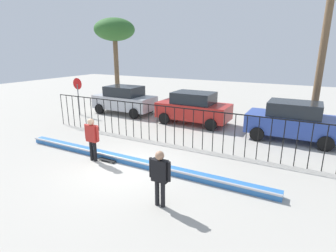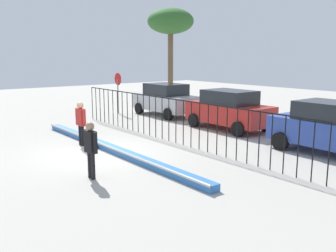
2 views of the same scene
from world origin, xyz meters
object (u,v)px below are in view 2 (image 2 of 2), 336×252
object	(u,v)px
stop_sign	(118,87)
palm_tree_short	(171,23)
skateboarder	(81,119)
camera_operator	(91,145)
parked_car_silver	(166,99)
skateboard	(92,146)
parked_car_red	(229,109)
parked_car_blue	(332,128)

from	to	relation	value
stop_sign	palm_tree_short	bearing A→B (deg)	88.47
palm_tree_short	skateboarder	bearing A→B (deg)	-56.33
camera_operator	parked_car_silver	world-z (taller)	parked_car_silver
skateboarder	camera_operator	distance (m)	4.26
skateboard	parked_car_red	bearing A→B (deg)	76.34
parked_car_blue	stop_sign	bearing A→B (deg)	-178.12
parked_car_silver	parked_car_red	bearing A→B (deg)	1.49
stop_sign	parked_car_silver	bearing A→B (deg)	36.84
camera_operator	parked_car_silver	bearing A→B (deg)	-36.11
skateboarder	skateboard	xyz separation A→B (m)	(0.54, 0.17, -0.99)
parked_car_silver	stop_sign	distance (m)	3.12
skateboarder	parked_car_silver	distance (m)	8.31
skateboarder	parked_car_blue	xyz separation A→B (m)	(6.76, 6.59, -0.08)
camera_operator	parked_car_red	world-z (taller)	parked_car_red
stop_sign	palm_tree_short	distance (m)	5.70
parked_car_red	stop_sign	xyz separation A→B (m)	(-7.72, -1.64, 0.64)
camera_operator	stop_sign	xyz separation A→B (m)	(-10.40, 6.99, 0.61)
skateboarder	skateboard	size ratio (longest dim) A/B	2.18
camera_operator	palm_tree_short	size ratio (longest dim) A/B	0.25
parked_car_silver	stop_sign	xyz separation A→B (m)	(-2.45, -1.83, 0.64)
parked_car_silver	parked_car_blue	bearing A→B (deg)	-0.16
camera_operator	parked_car_blue	xyz separation A→B (m)	(2.79, 8.12, -0.03)
camera_operator	skateboarder	bearing A→B (deg)	-9.27
parked_car_silver	skateboard	bearing A→B (deg)	-53.99
skateboarder	stop_sign	size ratio (longest dim) A/B	0.70
parked_car_silver	stop_sign	size ratio (longest dim) A/B	1.72
stop_sign	palm_tree_short	world-z (taller)	palm_tree_short
skateboarder	parked_car_silver	xyz separation A→B (m)	(-3.99, 7.29, -0.08)
skateboard	palm_tree_short	xyz separation A→B (m)	(-6.86, 9.32, 5.58)
stop_sign	camera_operator	bearing A→B (deg)	-33.91
camera_operator	parked_car_blue	world-z (taller)	parked_car_blue
skateboard	parked_car_red	xyz separation A→B (m)	(0.75, 6.93, 0.91)
parked_car_blue	palm_tree_short	size ratio (longest dim) A/B	0.65
skateboarder	parked_car_silver	world-z (taller)	parked_car_silver
camera_operator	stop_sign	distance (m)	12.55
skateboard	camera_operator	world-z (taller)	camera_operator
skateboarder	parked_car_red	distance (m)	7.21
camera_operator	stop_sign	bearing A→B (deg)	-22.06
skateboarder	camera_operator	size ratio (longest dim) A/B	1.05
skateboarder	palm_tree_short	xyz separation A→B (m)	(-6.32, 9.49, 4.59)
palm_tree_short	parked_car_red	bearing A→B (deg)	-17.45
parked_car_blue	palm_tree_short	distance (m)	14.19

